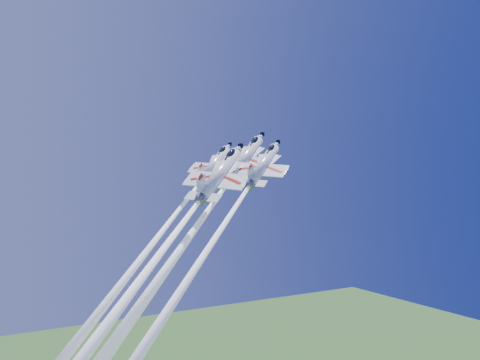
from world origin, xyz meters
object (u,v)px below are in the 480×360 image
jet_lead (204,216)px  jet_right (208,249)px  jet_left (160,234)px  jet_slot (155,260)px

jet_lead → jet_right: jet_lead is taller
jet_right → jet_lead: bearing=121.2°
jet_lead → jet_left: 8.72m
jet_left → jet_slot: (-4.16, -8.45, -2.68)m
jet_left → jet_lead: bearing=64.0°
jet_left → jet_right: size_ratio=0.92×
jet_lead → jet_left: bearing=-116.0°
jet_lead → jet_slot: (-12.46, -9.72, -5.02)m
jet_right → jet_slot: bearing=-147.6°
jet_left → jet_right: 11.71m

